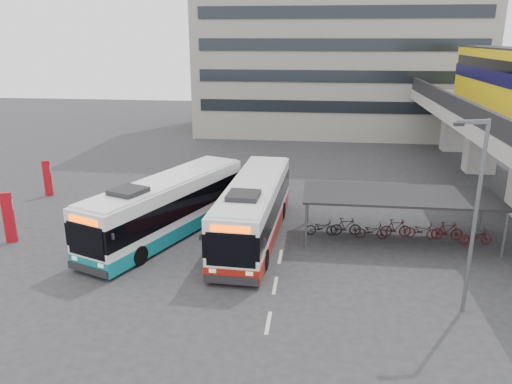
# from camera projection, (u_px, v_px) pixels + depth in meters

# --- Properties ---
(ground) EXTENTS (120.00, 120.00, 0.00)m
(ground) POSITION_uv_depth(u_px,v_px,m) (230.00, 254.00, 24.94)
(ground) COLOR #28282B
(ground) RESTS_ON ground
(bike_shelter) EXTENTS (10.00, 4.00, 2.54)m
(bike_shelter) POSITION_uv_depth(u_px,v_px,m) (398.00, 215.00, 26.38)
(bike_shelter) COLOR #595B60
(bike_shelter) RESTS_ON ground
(office_block) EXTENTS (30.00, 15.00, 25.00)m
(office_block) POSITION_uv_depth(u_px,v_px,m) (339.00, 16.00, 54.58)
(office_block) COLOR gray
(office_block) RESTS_ON ground
(road_markings) EXTENTS (0.15, 7.60, 0.01)m
(road_markings) POSITION_uv_depth(u_px,v_px,m) (275.00, 285.00, 21.81)
(road_markings) COLOR beige
(road_markings) RESTS_ON ground
(bus_main) EXTENTS (3.04, 11.68, 3.42)m
(bus_main) POSITION_uv_depth(u_px,v_px,m) (254.00, 210.00, 26.53)
(bus_main) COLOR white
(bus_main) RESTS_ON ground
(bus_teal) EXTENTS (6.56, 11.67, 3.42)m
(bus_teal) POSITION_uv_depth(u_px,v_px,m) (167.00, 207.00, 26.91)
(bus_teal) COLOR white
(bus_teal) RESTS_ON ground
(pedestrian) EXTENTS (0.42, 0.63, 1.74)m
(pedestrian) POSITION_uv_depth(u_px,v_px,m) (233.00, 226.00, 26.28)
(pedestrian) COLOR black
(pedestrian) RESTS_ON ground
(lamp_post) EXTENTS (1.33, 0.46, 7.65)m
(lamp_post) POSITION_uv_depth(u_px,v_px,m) (474.00, 207.00, 18.51)
(lamp_post) COLOR #595B60
(lamp_post) RESTS_ON ground
(sign_totem_south) EXTENTS (0.57, 0.35, 2.73)m
(sign_totem_south) POSITION_uv_depth(u_px,v_px,m) (8.00, 217.00, 26.01)
(sign_totem_south) COLOR #A60A15
(sign_totem_south) RESTS_ON ground
(sign_totem_north) EXTENTS (0.53, 0.26, 2.44)m
(sign_totem_north) POSITION_uv_depth(u_px,v_px,m) (47.00, 178.00, 33.70)
(sign_totem_north) COLOR #A60A15
(sign_totem_north) RESTS_ON ground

